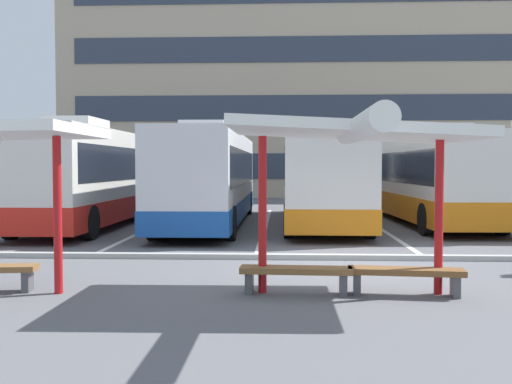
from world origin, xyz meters
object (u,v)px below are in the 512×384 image
at_px(coach_bus_2, 322,178).
at_px(waiting_shelter_1, 353,134).
at_px(coach_bus_3, 429,180).
at_px(bench_1, 296,274).
at_px(bench_2, 406,275).
at_px(coach_bus_1, 211,179).
at_px(coach_bus_0, 91,178).

height_order(coach_bus_2, waiting_shelter_1, coach_bus_2).
bearing_deg(coach_bus_3, coach_bus_2, -174.99).
distance_m(bench_1, bench_2, 1.80).
xyz_separation_m(coach_bus_1, bench_1, (2.82, -11.54, -1.33)).
relative_size(coach_bus_3, bench_1, 5.82).
xyz_separation_m(coach_bus_0, coach_bus_3, (12.07, 1.79, -0.08)).
bearing_deg(coach_bus_3, coach_bus_1, -174.45).
distance_m(coach_bus_2, coach_bus_3, 3.99).
xyz_separation_m(waiting_shelter_1, bench_2, (0.90, 0.15, -2.30)).
bearing_deg(coach_bus_0, waiting_shelter_1, -53.96).
distance_m(coach_bus_0, waiting_shelter_1, 13.28).
relative_size(coach_bus_0, coach_bus_2, 0.87).
distance_m(coach_bus_0, bench_2, 13.74).
bearing_deg(coach_bus_3, bench_1, -112.80).
relative_size(coach_bus_2, bench_1, 6.41).
distance_m(coach_bus_1, bench_2, 12.53).
distance_m(coach_bus_0, coach_bus_3, 12.20).
bearing_deg(waiting_shelter_1, bench_2, 9.37).
relative_size(waiting_shelter_1, bench_2, 2.51).
bearing_deg(coach_bus_1, coach_bus_2, 6.09).
height_order(coach_bus_0, bench_1, coach_bus_0).
distance_m(coach_bus_1, waiting_shelter_1, 12.34).
xyz_separation_m(coach_bus_2, waiting_shelter_1, (-0.30, -12.15, 0.97)).
xyz_separation_m(coach_bus_3, waiting_shelter_1, (-4.28, -12.50, 1.02)).
bearing_deg(bench_2, bench_1, 179.00).
xyz_separation_m(coach_bus_2, bench_2, (0.60, -12.00, -1.33)).
bearing_deg(coach_bus_2, bench_1, -95.73).
bearing_deg(coach_bus_0, bench_1, -56.79).
relative_size(coach_bus_1, bench_1, 6.63).
height_order(waiting_shelter_1, bench_2, waiting_shelter_1).
height_order(coach_bus_3, waiting_shelter_1, coach_bus_3).
bearing_deg(coach_bus_1, bench_1, -76.27).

